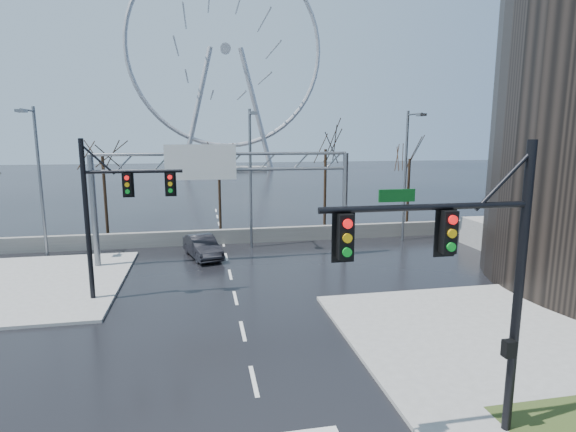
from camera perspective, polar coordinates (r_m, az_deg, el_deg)
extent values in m
plane|color=black|center=(16.05, -4.36, -20.16)|extent=(260.00, 260.00, 0.00)
cube|color=gray|center=(21.11, 23.77, -13.09)|extent=(12.00, 10.00, 0.15)
cube|color=gray|center=(28.62, -30.11, -7.57)|extent=(10.00, 12.00, 0.15)
cube|color=slate|center=(34.65, -8.24, -2.60)|extent=(52.00, 0.50, 1.10)
cylinder|color=black|center=(13.29, 27.19, -8.92)|extent=(0.24, 0.24, 8.00)
cylinder|color=black|center=(11.26, 17.30, 1.08)|extent=(5.40, 0.16, 0.16)
cube|color=black|center=(11.48, 19.69, -1.93)|extent=(0.35, 0.28, 1.05)
cube|color=black|center=(10.41, 7.27, -2.61)|extent=(0.35, 0.28, 1.05)
cylinder|color=black|center=(23.79, -24.15, -0.69)|extent=(0.24, 0.24, 8.00)
cylinder|color=black|center=(23.07, -18.99, 5.35)|extent=(4.60, 0.16, 0.16)
cube|color=black|center=(23.02, -19.70, 3.80)|extent=(0.35, 0.28, 1.05)
cube|color=black|center=(22.80, -14.72, 4.01)|extent=(0.35, 0.28, 1.05)
cylinder|color=slate|center=(29.86, -23.40, 0.41)|extent=(0.36, 0.36, 7.00)
cylinder|color=slate|center=(30.66, 7.21, 1.39)|extent=(0.36, 0.36, 7.00)
cylinder|color=slate|center=(28.85, -8.06, 7.82)|extent=(16.00, 0.20, 0.20)
cylinder|color=slate|center=(28.91, -8.01, 5.84)|extent=(16.00, 0.20, 0.20)
cube|color=#094413|center=(28.68, -11.03, 6.72)|extent=(4.20, 0.10, 2.00)
cube|color=silver|center=(28.62, -11.03, 6.72)|extent=(4.40, 0.02, 2.20)
cylinder|color=slate|center=(34.09, -28.93, 3.63)|extent=(0.20, 0.20, 10.00)
cylinder|color=slate|center=(32.95, -30.21, 11.55)|extent=(0.12, 2.20, 0.12)
cube|color=slate|center=(32.00, -30.79, 11.40)|extent=(0.50, 0.70, 0.18)
cylinder|color=slate|center=(32.63, -4.78, 4.61)|extent=(0.20, 0.20, 10.00)
cylinder|color=slate|center=(31.43, -4.69, 12.98)|extent=(0.12, 2.20, 0.12)
cube|color=slate|center=(30.43, -4.47, 12.90)|extent=(0.50, 0.70, 0.18)
cylinder|color=slate|center=(35.96, 14.66, 4.82)|extent=(0.20, 0.20, 10.00)
cylinder|color=slate|center=(34.88, 15.80, 12.35)|extent=(0.12, 2.20, 0.12)
cube|color=slate|center=(33.98, 16.56, 12.22)|extent=(0.50, 0.70, 0.18)
cylinder|color=black|center=(38.32, -22.19, 2.26)|extent=(0.24, 0.24, 6.75)
cylinder|color=black|center=(38.66, -8.66, 2.28)|extent=(0.24, 0.24, 5.85)
cylinder|color=black|center=(39.01, 4.72, 3.29)|extent=(0.24, 0.24, 7.02)
cylinder|color=black|center=(42.38, 15.01, 2.91)|extent=(0.24, 0.24, 6.12)
cube|color=gray|center=(109.25, -7.60, 5.97)|extent=(18.00, 6.00, 1.00)
torus|color=#B2B2B7|center=(110.80, -7.95, 20.31)|extent=(45.00, 1.00, 45.00)
cylinder|color=#B2B2B7|center=(110.80, -7.95, 20.31)|extent=(2.40, 1.50, 2.40)
cylinder|color=#B2B2B7|center=(108.95, -11.54, 12.96)|extent=(8.28, 1.20, 28.82)
cylinder|color=#B2B2B7|center=(109.79, -4.02, 13.11)|extent=(8.28, 1.20, 28.82)
imported|color=black|center=(30.89, -10.81, -3.84)|extent=(2.79, 4.83, 1.51)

